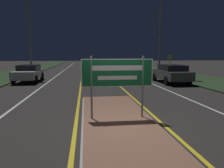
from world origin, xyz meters
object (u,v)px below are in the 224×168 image
(streetlight_left_near, at_px, (28,7))
(highway_sign, at_px, (117,75))
(car_receding_0, at_px, (171,73))
(warning_sign, at_px, (170,62))
(car_receding_1, at_px, (112,66))
(car_receding_2, at_px, (121,63))
(car_approaching_0, at_px, (29,73))
(streetlight_right_near, at_px, (161,3))

(streetlight_left_near, bearing_deg, highway_sign, -67.49)
(car_receding_0, height_order, warning_sign, warning_sign)
(highway_sign, distance_m, car_receding_0, 11.41)
(streetlight_left_near, xyz_separation_m, car_receding_1, (9.17, 7.76, -6.22))
(car_receding_2, relative_size, warning_sign, 2.15)
(highway_sign, distance_m, streetlight_left_near, 17.78)
(car_receding_2, bearing_deg, car_receding_0, -90.20)
(streetlight_left_near, bearing_deg, car_receding_0, -25.52)
(car_receding_1, bearing_deg, streetlight_left_near, -139.75)
(car_receding_2, bearing_deg, warning_sign, -80.16)
(car_approaching_0, bearing_deg, warning_sign, 22.18)
(car_receding_2, distance_m, warning_sign, 17.83)
(car_receding_1, bearing_deg, warning_sign, -41.03)
(car_approaching_0, distance_m, warning_sign, 16.08)
(streetlight_right_near, height_order, car_receding_0, streetlight_right_near)
(streetlight_left_near, xyz_separation_m, car_receding_2, (12.47, 19.79, -6.24))
(car_receding_1, distance_m, warning_sign, 8.44)
(streetlight_left_near, bearing_deg, car_receding_2, 57.78)
(highway_sign, bearing_deg, warning_sign, 63.22)
(car_approaching_0, bearing_deg, highway_sign, -63.68)
(car_receding_1, bearing_deg, car_receding_2, 74.65)
(highway_sign, height_order, car_receding_1, highway_sign)
(highway_sign, relative_size, warning_sign, 1.13)
(streetlight_left_near, bearing_deg, car_approaching_0, -80.53)
(car_receding_2, bearing_deg, car_approaching_0, -116.61)
(highway_sign, distance_m, car_receding_2, 35.96)
(car_receding_0, distance_m, car_approaching_0, 11.93)
(highway_sign, xyz_separation_m, warning_sign, (9.03, 17.89, -0.19))
(streetlight_right_near, distance_m, warning_sign, 7.39)
(streetlight_left_near, xyz_separation_m, car_approaching_0, (0.64, -3.83, -6.21))
(warning_sign, bearing_deg, car_receding_2, 99.84)
(warning_sign, bearing_deg, streetlight_left_near, -171.80)
(car_receding_1, distance_m, car_receding_2, 12.48)
(streetlight_right_near, distance_m, car_receding_0, 8.00)
(highway_sign, bearing_deg, streetlight_right_near, 65.65)
(car_receding_2, distance_m, car_approaching_0, 26.42)
(highway_sign, height_order, car_approaching_0, highway_sign)
(streetlight_right_near, height_order, car_approaching_0, streetlight_right_near)
(warning_sign, bearing_deg, highway_sign, -116.78)
(streetlight_right_near, bearing_deg, warning_sign, 54.50)
(car_receding_0, xyz_separation_m, car_receding_2, (0.09, 25.71, -0.05))
(streetlight_right_near, distance_m, car_receding_2, 22.15)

